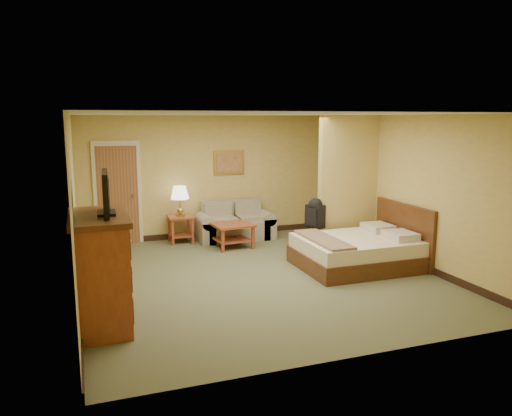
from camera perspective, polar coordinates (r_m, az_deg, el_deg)
name	(u,v)px	position (r m, az deg, el deg)	size (l,w,h in m)	color
floor	(258,276)	(8.22, 0.25, -7.76)	(6.00, 6.00, 0.00)	#575B3B
ceiling	(258,114)	(7.82, 0.27, 10.68)	(6.00, 6.00, 0.00)	white
back_wall	(211,177)	(10.76, -5.18, 3.56)	(5.50, 0.02, 2.60)	tan
left_wall	(74,208)	(7.46, -20.04, 0.05)	(0.02, 6.00, 2.60)	tan
right_wall	(404,189)	(9.21, 16.58, 2.07)	(0.02, 6.00, 2.60)	tan
partition	(348,184)	(9.65, 10.47, 2.68)	(1.20, 0.15, 2.60)	tan
door	(118,194)	(10.45, -15.52, 1.56)	(0.94, 0.16, 2.10)	beige
baseboard	(212,233)	(10.96, -5.07, -2.90)	(5.50, 0.02, 0.12)	black
loveseat	(235,227)	(10.63, -2.41, -2.15)	(1.61, 0.75, 0.81)	gray
side_table	(181,225)	(10.41, -8.61, -1.93)	(0.51, 0.51, 0.56)	maroon
table_lamp	(180,193)	(10.29, -8.70, 1.66)	(0.37, 0.37, 0.62)	#A2883B
coffee_table	(232,230)	(9.95, -2.80, -2.53)	(0.82, 0.82, 0.48)	maroon
wall_picture	(229,162)	(10.81, -3.10, 5.22)	(0.68, 0.04, 0.53)	#B78E3F
dresser	(101,270)	(6.43, -17.28, -6.80)	(0.69, 1.31, 1.40)	maroon
tv	(106,194)	(6.23, -16.82, 1.52)	(0.23, 0.85, 0.52)	black
bed	(359,250)	(8.81, 11.73, -4.78)	(1.96, 1.64, 1.06)	#472410
backpack	(315,212)	(9.36, 6.79, -0.46)	(0.33, 0.38, 0.56)	black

